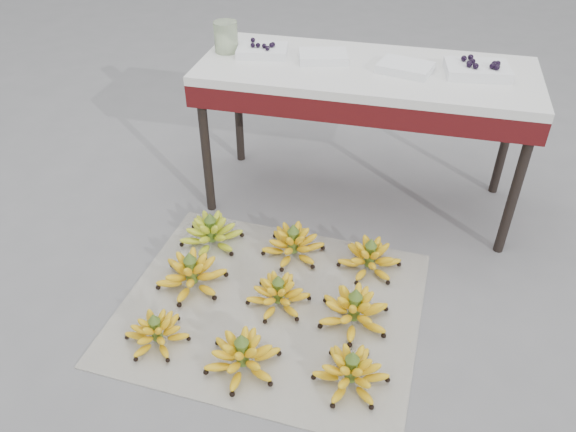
% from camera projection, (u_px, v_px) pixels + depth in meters
% --- Properties ---
extents(ground, '(60.00, 60.00, 0.00)m').
position_uv_depth(ground, '(290.00, 318.00, 2.36)').
color(ground, slate).
rests_on(ground, ground).
extents(newspaper_mat, '(1.30, 1.11, 0.01)m').
position_uv_depth(newspaper_mat, '(271.00, 306.00, 2.41)').
color(newspaper_mat, white).
rests_on(newspaper_mat, ground).
extents(bunch_front_left, '(0.29, 0.29, 0.16)m').
position_uv_depth(bunch_front_left, '(157.00, 332.00, 2.22)').
color(bunch_front_left, yellow).
rests_on(bunch_front_left, newspaper_mat).
extents(bunch_front_center, '(0.34, 0.34, 0.18)m').
position_uv_depth(bunch_front_center, '(243.00, 356.00, 2.12)').
color(bunch_front_center, yellow).
rests_on(bunch_front_center, newspaper_mat).
extents(bunch_front_right, '(0.28, 0.28, 0.17)m').
position_uv_depth(bunch_front_right, '(351.00, 372.00, 2.06)').
color(bunch_front_right, yellow).
rests_on(bunch_front_right, newspaper_mat).
extents(bunch_mid_left, '(0.39, 0.39, 0.19)m').
position_uv_depth(bunch_mid_left, '(192.00, 274.00, 2.48)').
color(bunch_mid_left, yellow).
rests_on(bunch_mid_left, newspaper_mat).
extents(bunch_mid_center, '(0.27, 0.27, 0.17)m').
position_uv_depth(bunch_mid_center, '(278.00, 294.00, 2.39)').
color(bunch_mid_center, yellow).
rests_on(bunch_mid_center, newspaper_mat).
extents(bunch_mid_right, '(0.34, 0.34, 0.19)m').
position_uv_depth(bunch_mid_right, '(354.00, 310.00, 2.30)').
color(bunch_mid_right, yellow).
rests_on(bunch_mid_right, newspaper_mat).
extents(bunch_back_left, '(0.33, 0.33, 0.18)m').
position_uv_depth(bunch_back_left, '(211.00, 233.00, 2.71)').
color(bunch_back_left, '#92B022').
rests_on(bunch_back_left, newspaper_mat).
extents(bunch_back_center, '(0.32, 0.32, 0.18)m').
position_uv_depth(bunch_back_center, '(293.00, 244.00, 2.65)').
color(bunch_back_center, yellow).
rests_on(bunch_back_center, newspaper_mat).
extents(bunch_back_right, '(0.35, 0.35, 0.17)m').
position_uv_depth(bunch_back_right, '(370.00, 258.00, 2.57)').
color(bunch_back_right, yellow).
rests_on(bunch_back_right, newspaper_mat).
extents(vendor_table, '(1.57, 0.63, 0.75)m').
position_uv_depth(vendor_table, '(365.00, 84.00, 2.66)').
color(vendor_table, black).
rests_on(vendor_table, ground).
extents(tray_far_left, '(0.27, 0.21, 0.06)m').
position_uv_depth(tray_far_left, '(262.00, 50.00, 2.72)').
color(tray_far_left, silver).
rests_on(tray_far_left, vendor_table).
extents(tray_left, '(0.26, 0.22, 0.04)m').
position_uv_depth(tray_left, '(323.00, 56.00, 2.66)').
color(tray_left, silver).
rests_on(tray_left, vendor_table).
extents(tray_right, '(0.27, 0.22, 0.04)m').
position_uv_depth(tray_right, '(405.00, 68.00, 2.55)').
color(tray_right, silver).
rests_on(tray_right, vendor_table).
extents(tray_far_right, '(0.30, 0.23, 0.07)m').
position_uv_depth(tray_far_right, '(477.00, 69.00, 2.52)').
color(tray_far_right, silver).
rests_on(tray_far_right, vendor_table).
extents(glass_jar, '(0.15, 0.15, 0.15)m').
position_uv_depth(glass_jar, '(226.00, 37.00, 2.72)').
color(glass_jar, beige).
rests_on(glass_jar, vendor_table).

